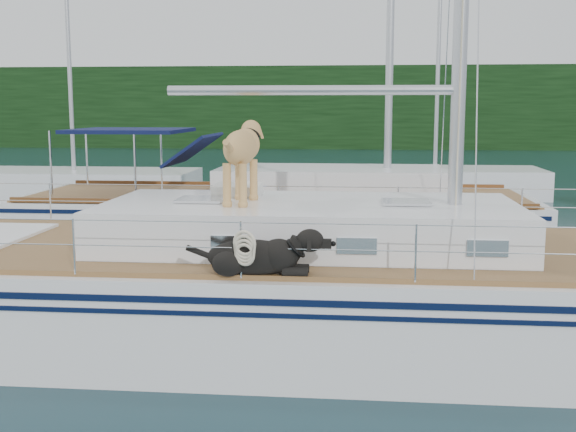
# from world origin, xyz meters

# --- Properties ---
(ground) EXTENTS (120.00, 120.00, 0.00)m
(ground) POSITION_xyz_m (0.00, 0.00, 0.00)
(ground) COLOR black
(ground) RESTS_ON ground
(tree_line) EXTENTS (90.00, 3.00, 6.00)m
(tree_line) POSITION_xyz_m (0.00, 45.00, 3.00)
(tree_line) COLOR black
(tree_line) RESTS_ON ground
(shore_bank) EXTENTS (92.00, 1.00, 1.20)m
(shore_bank) POSITION_xyz_m (0.00, 46.20, 0.60)
(shore_bank) COLOR #595147
(shore_bank) RESTS_ON ground
(main_sailboat) EXTENTS (12.00, 3.85, 14.01)m
(main_sailboat) POSITION_xyz_m (0.09, -0.01, 0.68)
(main_sailboat) COLOR white
(main_sailboat) RESTS_ON ground
(neighbor_sailboat) EXTENTS (11.00, 3.50, 13.30)m
(neighbor_sailboat) POSITION_xyz_m (-0.28, 6.42, 0.63)
(neighbor_sailboat) COLOR white
(neighbor_sailboat) RESTS_ON ground
(bg_boat_west) EXTENTS (8.00, 3.00, 11.65)m
(bg_boat_west) POSITION_xyz_m (-8.00, 14.00, 0.45)
(bg_boat_west) COLOR white
(bg_boat_west) RESTS_ON ground
(bg_boat_center) EXTENTS (7.20, 3.00, 11.65)m
(bg_boat_center) POSITION_xyz_m (4.00, 16.00, 0.45)
(bg_boat_center) COLOR white
(bg_boat_center) RESTS_ON ground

